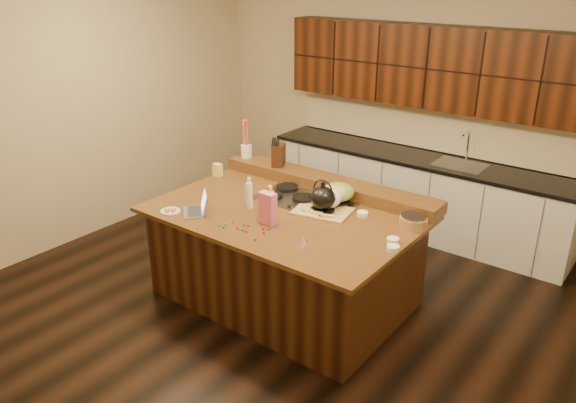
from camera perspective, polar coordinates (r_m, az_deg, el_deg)
The scene contains 35 objects.
room at distance 4.97m, azimuth -0.35°, elevation 3.55°, with size 5.52×5.02×2.72m.
island at distance 5.32m, azimuth -0.33°, elevation -5.49°, with size 2.40×1.60×0.92m.
back_ledge at distance 5.63m, azimuth 4.01°, elevation 1.85°, with size 2.40×0.30×0.12m, color black.
cooktop at distance 5.34m, azimuth 1.63°, elevation 0.19°, with size 0.92×0.52×0.05m.
back_counter at distance 6.77m, azimuth 13.35°, elevation 4.95°, with size 3.70×0.66×2.40m.
kettle at distance 5.03m, azimuth 3.55°, elevation 0.35°, with size 0.23×0.23×0.21m, color black.
green_bowl at distance 5.24m, azimuth 5.13°, elevation 0.98°, with size 0.30×0.30×0.16m, color olive.
laptop at distance 5.15m, azimuth -9.06°, elevation -0.55°, with size 0.36×0.36×0.20m.
oil_bottle at distance 4.90m, azimuth -1.78°, elevation -0.44°, with size 0.07×0.07×0.27m, color orange.
vinegar_bottle at distance 5.16m, azimuth -3.95°, elevation 0.61°, with size 0.06×0.06×0.25m, color silver.
wooden_tray at distance 5.12m, azimuth 3.77°, elevation 0.05°, with size 0.56×0.45×0.20m.
ramekin_a at distance 4.61m, azimuth 10.61°, elevation -3.93°, with size 0.10×0.10×0.04m, color white.
ramekin_b at distance 4.49m, azimuth 10.62°, elevation -4.71°, with size 0.10×0.10×0.04m, color white.
ramekin_c at distance 5.06m, azimuth 7.57°, elevation -1.27°, with size 0.10×0.10×0.04m, color white.
strainer_bowl at distance 4.92m, azimuth 12.61°, elevation -2.06°, with size 0.24×0.24×0.09m, color #996B3F.
kitchen_timer at distance 4.54m, azimuth 1.51°, elevation -3.81°, with size 0.08×0.08×0.07m, color silver.
pink_bag at distance 4.83m, azimuth -2.09°, elevation -0.70°, with size 0.15×0.08×0.29m, color #CD6080.
candy_plate at distance 5.22m, azimuth -11.86°, elevation -0.96°, with size 0.18×0.18×0.01m, color white.
package_box at distance 6.01m, azimuth -7.16°, elevation 3.20°, with size 0.10×0.07×0.14m, color #DCD24D.
utensil_crock at distance 6.20m, azimuth -4.25°, elevation 5.11°, with size 0.12×0.12×0.14m, color white.
knife_block at distance 5.91m, azimuth -0.97°, elevation 4.73°, with size 0.11×0.19×0.23m, color black.
gumdrop_0 at distance 4.59m, azimuth -3.36°, elevation -3.88°, with size 0.02×0.02×0.02m, color red.
gumdrop_1 at distance 4.76m, azimuth -4.68°, elevation -2.87°, with size 0.02×0.02×0.02m, color #198C26.
gumdrop_2 at distance 4.77m, azimuth -1.87°, elevation -2.80°, with size 0.02×0.02×0.02m, color red.
gumdrop_3 at distance 4.88m, azimuth -6.35°, elevation -2.28°, with size 0.02×0.02×0.02m, color #198C26.
gumdrop_4 at distance 4.73m, azimuth -4.30°, elevation -3.04°, with size 0.02×0.02×0.02m, color red.
gumdrop_5 at distance 4.85m, azimuth -4.50°, elevation -2.36°, with size 0.02×0.02×0.02m, color #198C26.
gumdrop_6 at distance 4.77m, azimuth -2.53°, elevation -2.78°, with size 0.02×0.02×0.02m, color red.
gumdrop_7 at distance 4.92m, azimuth -5.64°, elevation -2.06°, with size 0.02×0.02×0.02m, color #198C26.
gumdrop_8 at distance 4.80m, azimuth -5.17°, elevation -2.70°, with size 0.02×0.02×0.02m, color red.
gumdrop_9 at distance 4.76m, azimuth -2.01°, elevation -2.80°, with size 0.02×0.02×0.02m, color #198C26.
gumdrop_10 at distance 4.70m, azimuth -2.45°, elevation -3.21°, with size 0.02×0.02×0.02m, color red.
gumdrop_11 at distance 4.83m, azimuth -6.56°, elevation -2.58°, with size 0.02×0.02×0.02m, color #198C26.
gumdrop_12 at distance 4.84m, azimuth -4.04°, elevation -2.45°, with size 0.02×0.02×0.02m, color red.
gumdrop_13 at distance 4.86m, azimuth -7.07°, elevation -2.41°, with size 0.02×0.02×0.02m, color #198C26.
Camera 1 is at (2.86, -3.71, 2.99)m, focal length 35.00 mm.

